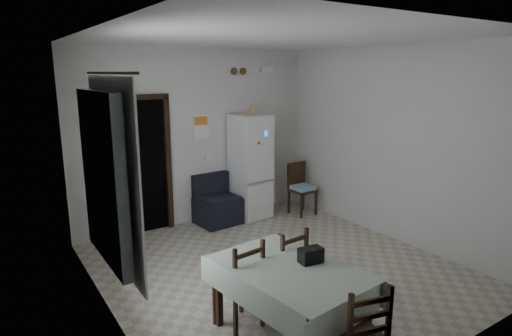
{
  "coord_description": "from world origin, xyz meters",
  "views": [
    {
      "loc": [
        -3.08,
        -4.16,
        2.51
      ],
      "look_at": [
        0.0,
        0.5,
        1.25
      ],
      "focal_mm": 30.0,
      "sensor_mm": 36.0,
      "label": 1
    }
  ],
  "objects": [
    {
      "name": "window_recess",
      "position": [
        -2.15,
        -0.2,
        1.55
      ],
      "size": [
        0.1,
        1.2,
        1.6
      ],
      "primitive_type": "cube",
      "color": "silver",
      "rests_on": "ground"
    },
    {
      "name": "black_bag",
      "position": [
        -0.58,
        -1.31,
        0.82
      ],
      "size": [
        0.24,
        0.16,
        0.14
      ],
      "primitive_type": "cube",
      "rotation": [
        0.0,
        0.0,
        -0.12
      ],
      "color": "black",
      "rests_on": "dining_table"
    },
    {
      "name": "wall_right",
      "position": [
        2.1,
        0.0,
        1.45
      ],
      "size": [
        0.02,
        4.5,
        2.9
      ],
      "primitive_type": null,
      "color": "silver",
      "rests_on": "ground"
    },
    {
      "name": "ceiling",
      "position": [
        0.0,
        0.0,
        2.9
      ],
      "size": [
        4.2,
        4.5,
        0.02
      ],
      "primitive_type": null,
      "color": "white",
      "rests_on": "ground"
    },
    {
      "name": "dining_chair_far_right",
      "position": [
        -0.49,
        -0.77,
        0.46
      ],
      "size": [
        0.42,
        0.42,
        0.91
      ],
      "primitive_type": null,
      "rotation": [
        0.0,
        0.0,
        3.22
      ],
      "color": "black",
      "rests_on": "ground"
    },
    {
      "name": "wall_left",
      "position": [
        -2.1,
        0.0,
        1.45
      ],
      "size": [
        0.02,
        4.5,
        2.9
      ],
      "primitive_type": null,
      "color": "silver",
      "rests_on": "ground"
    },
    {
      "name": "curtain_rod",
      "position": [
        -2.03,
        -0.2,
        2.5
      ],
      "size": [
        0.02,
        1.6,
        0.02
      ],
      "primitive_type": "cylinder",
      "rotation": [
        1.57,
        0.0,
        0.0
      ],
      "color": "black",
      "rests_on": "ground"
    },
    {
      "name": "fridge",
      "position": [
        0.83,
        1.93,
        0.9
      ],
      "size": [
        0.62,
        0.62,
        1.8
      ],
      "primitive_type": null,
      "rotation": [
        0.0,
        0.0,
        0.07
      ],
      "color": "white",
      "rests_on": "ground"
    },
    {
      "name": "dining_table",
      "position": [
        -0.81,
        -1.29,
        0.37
      ],
      "size": [
        1.09,
        1.53,
        0.75
      ],
      "primitive_type": null,
      "rotation": [
        0.0,
        0.0,
        0.11
      ],
      "color": "#A0B197",
      "rests_on": "ground"
    },
    {
      "name": "navy_seat",
      "position": [
        0.17,
        1.93,
        0.41
      ],
      "size": [
        0.73,
        0.71,
        0.82
      ],
      "primitive_type": null,
      "rotation": [
        0.0,
        0.0,
        0.07
      ],
      "color": "black",
      "rests_on": "ground"
    },
    {
      "name": "vent_left",
      "position": [
        0.7,
        2.23,
        2.52
      ],
      "size": [
        0.12,
        0.03,
        0.12
      ],
      "primitive_type": "cylinder",
      "rotation": [
        1.57,
        0.0,
        0.0
      ],
      "color": "brown",
      "rests_on": "ground"
    },
    {
      "name": "light_switch",
      "position": [
        0.15,
        2.24,
        1.1
      ],
      "size": [
        0.08,
        0.02,
        0.12
      ],
      "primitive_type": "cube",
      "color": "beige",
      "rests_on": "ground"
    },
    {
      "name": "corner_chair",
      "position": [
        1.68,
        1.53,
        0.46
      ],
      "size": [
        0.41,
        0.41,
        0.92
      ],
      "primitive_type": null,
      "rotation": [
        0.0,
        0.0,
        0.03
      ],
      "color": "black",
      "rests_on": "ground"
    },
    {
      "name": "dining_chair_far_left",
      "position": [
        -1.09,
        -0.83,
        0.47
      ],
      "size": [
        0.45,
        0.45,
        0.93
      ],
      "primitive_type": null,
      "rotation": [
        0.0,
        0.0,
        3.27
      ],
      "color": "black",
      "rests_on": "ground"
    },
    {
      "name": "dining_chair_near_head",
      "position": [
        -0.73,
        -2.06,
        0.47
      ],
      "size": [
        0.48,
        0.48,
        0.94
      ],
      "primitive_type": null,
      "rotation": [
        0.0,
        0.0,
        2.9
      ],
      "color": "black",
      "rests_on": "ground"
    },
    {
      "name": "emergency_light",
      "position": [
        1.35,
        2.21,
        2.55
      ],
      "size": [
        0.25,
        0.07,
        0.09
      ],
      "primitive_type": "cube",
      "color": "white",
      "rests_on": "ground"
    },
    {
      "name": "curtain",
      "position": [
        -2.04,
        -0.2,
        1.55
      ],
      "size": [
        0.02,
        1.45,
        1.85
      ],
      "primitive_type": "cube",
      "color": "silver",
      "rests_on": "ground"
    },
    {
      "name": "wall_front",
      "position": [
        0.0,
        -2.25,
        1.45
      ],
      "size": [
        4.2,
        0.02,
        2.9
      ],
      "primitive_type": null,
      "color": "silver",
      "rests_on": "ground"
    },
    {
      "name": "calendar_image",
      "position": [
        0.05,
        2.23,
        1.72
      ],
      "size": [
        0.24,
        0.01,
        0.14
      ],
      "primitive_type": "cube",
      "color": "orange",
      "rests_on": "ground"
    },
    {
      "name": "doorway",
      "position": [
        -1.05,
        2.45,
        1.06
      ],
      "size": [
        1.06,
        0.52,
        2.22
      ],
      "color": "black",
      "rests_on": "ground"
    },
    {
      "name": "tan_cone",
      "position": [
        0.84,
        1.92,
        1.89
      ],
      "size": [
        0.23,
        0.23,
        0.18
      ],
      "primitive_type": "cone",
      "rotation": [
        0.0,
        0.0,
        -0.04
      ],
      "color": "tan",
      "rests_on": "fridge"
    },
    {
      "name": "wall_back",
      "position": [
        0.0,
        2.25,
        1.45
      ],
      "size": [
        4.2,
        0.02,
        2.9
      ],
      "primitive_type": null,
      "color": "silver",
      "rests_on": "ground"
    },
    {
      "name": "ground",
      "position": [
        0.0,
        0.0,
        0.0
      ],
      "size": [
        4.5,
        4.5,
        0.0
      ],
      "primitive_type": "plane",
      "color": "#B1A790",
      "rests_on": "ground"
    },
    {
      "name": "vent_right",
      "position": [
        0.88,
        2.23,
        2.52
      ],
      "size": [
        0.12,
        0.03,
        0.12
      ],
      "primitive_type": "cylinder",
      "rotation": [
        1.57,
        0.0,
        0.0
      ],
      "color": "brown",
      "rests_on": "ground"
    },
    {
      "name": "calendar",
      "position": [
        0.05,
        2.24,
        1.62
      ],
      "size": [
        0.28,
        0.02,
        0.4
      ],
      "primitive_type": "cube",
      "color": "white",
      "rests_on": "ground"
    }
  ]
}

